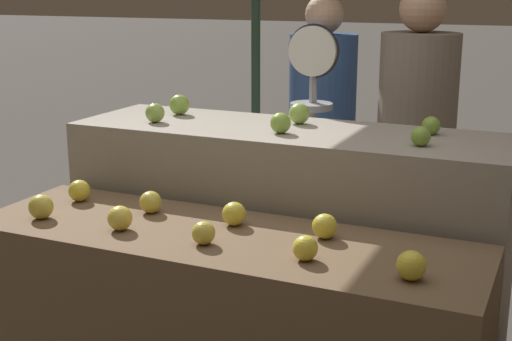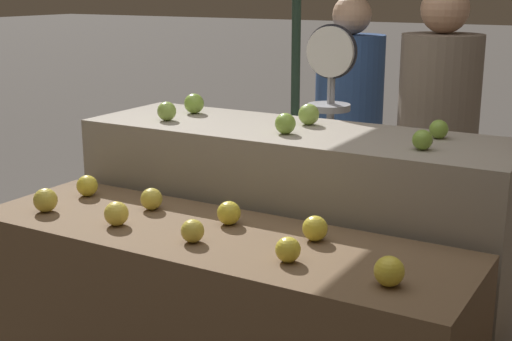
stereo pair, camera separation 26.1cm
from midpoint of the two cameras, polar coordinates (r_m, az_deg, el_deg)
display_counter_back at (r=3.00m, az=5.47°, el=-7.02°), size 1.76×0.55×1.09m
apple_front_0 at (r=2.69m, az=-13.87°, el=-2.36°), size 0.09×0.09×0.09m
apple_front_1 at (r=2.49m, az=-8.18°, el=-3.48°), size 0.09×0.09×0.09m
apple_front_2 at (r=2.31m, az=-1.88°, el=-4.91°), size 0.08×0.08×0.08m
apple_front_3 at (r=2.16m, az=6.06°, el=-6.38°), size 0.08×0.08×0.08m
apple_front_4 at (r=2.04m, az=14.27°, el=-7.88°), size 0.09×0.09×0.09m
apple_front_5 at (r=2.86m, az=-10.84°, el=-1.24°), size 0.08×0.08×0.08m
apple_front_6 at (r=2.65m, az=-5.59°, el=-2.32°), size 0.08×0.08×0.08m
apple_front_7 at (r=2.48m, az=0.76°, el=-3.45°), size 0.08×0.08×0.08m
apple_front_8 at (r=2.34m, az=7.94°, el=-4.66°), size 0.08×0.08×0.08m
apple_back_0 at (r=3.02m, az=-4.71°, el=4.73°), size 0.08×0.08×0.08m
apple_back_1 at (r=2.75m, az=5.08°, el=3.74°), size 0.08×0.08×0.08m
apple_back_2 at (r=2.57m, az=16.03°, el=2.34°), size 0.07×0.07×0.07m
apple_back_3 at (r=3.19m, az=-2.64°, el=5.35°), size 0.09×0.09×0.09m
apple_back_4 at (r=2.94m, az=6.79°, el=4.46°), size 0.09×0.09×0.09m
apple_back_5 at (r=2.78m, az=17.05°, el=3.15°), size 0.07×0.07×0.07m
produce_scale at (r=3.37m, az=8.12°, el=4.36°), size 0.25×0.20×1.48m
person_vendor_at_scale at (r=3.47m, az=16.37°, el=2.36°), size 0.42×0.42×1.66m
person_customer_left at (r=4.00m, az=9.27°, el=3.86°), size 0.51×0.51×1.60m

